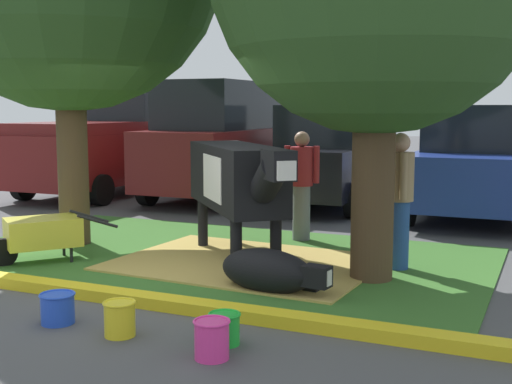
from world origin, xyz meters
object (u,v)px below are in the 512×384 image
object	(u,v)px
wheelbarrow	(41,233)
bucket_pink	(212,338)
suv_dark_grey	(222,140)
sedan_blue	(474,163)
bucket_green	(225,328)
pickup_truck_maroon	(112,145)
person_handler	(399,197)
cow_holstein	(238,178)
bucket_blue	(58,308)
person_visitor_near	(302,183)
sedan_red	(329,157)
bucket_yellow	(120,318)
calf_lying	(269,271)

from	to	relation	value
wheelbarrow	bucket_pink	size ratio (longest dim) A/B	4.52
suv_dark_grey	sedan_blue	world-z (taller)	suv_dark_grey
bucket_green	pickup_truck_maroon	bearing A→B (deg)	131.07
wheelbarrow	person_handler	bearing A→B (deg)	19.42
cow_holstein	bucket_blue	world-z (taller)	cow_holstein
person_visitor_near	sedan_red	xyz separation A→B (m)	(-0.80, 3.74, 0.11)
wheelbarrow	bucket_pink	xyz separation A→B (m)	(3.54, -2.04, -0.22)
bucket_yellow	bucket_green	size ratio (longest dim) A/B	1.11
calf_lying	cow_holstein	bearing A→B (deg)	128.51
bucket_pink	pickup_truck_maroon	distance (m)	10.91
suv_dark_grey	calf_lying	bearing A→B (deg)	-59.07
bucket_yellow	bucket_pink	distance (m)	0.99
calf_lying	person_handler	xyz separation A→B (m)	(1.03, 1.60, 0.67)
person_handler	bucket_yellow	distance (m)	3.86
calf_lying	bucket_yellow	distance (m)	1.91
person_handler	sedan_blue	size ratio (longest dim) A/B	0.38
bucket_yellow	wheelbarrow	bearing A→B (deg)	143.51
cow_holstein	person_handler	world-z (taller)	person_handler
bucket_yellow	bucket_blue	bearing A→B (deg)	175.88
calf_lying	person_visitor_near	xyz separation A→B (m)	(-0.68, 2.80, 0.64)
person_visitor_near	wheelbarrow	size ratio (longest dim) A/B	1.14
bucket_yellow	suv_dark_grey	bearing A→B (deg)	111.27
calf_lying	pickup_truck_maroon	distance (m)	9.27
bucket_green	pickup_truck_maroon	size ratio (longest dim) A/B	0.05
person_handler	pickup_truck_maroon	distance (m)	9.07
cow_holstein	bucket_green	size ratio (longest dim) A/B	9.24
pickup_truck_maroon	bucket_pink	bearing A→B (deg)	-49.87
cow_holstein	pickup_truck_maroon	size ratio (longest dim) A/B	0.48
bucket_blue	sedan_blue	distance (m)	8.43
calf_lying	bucket_yellow	xyz separation A→B (m)	(-0.66, -1.79, -0.08)
bucket_yellow	bucket_pink	xyz separation A→B (m)	(0.98, -0.14, 0.00)
wheelbarrow	bucket_green	bearing A→B (deg)	-26.02
cow_holstein	bucket_pink	size ratio (longest dim) A/B	8.13
bucket_yellow	sedan_blue	bearing A→B (deg)	75.69
person_handler	bucket_pink	bearing A→B (deg)	-101.24
person_visitor_near	bucket_pink	xyz separation A→B (m)	(1.00, -4.73, -0.71)
person_handler	sedan_blue	xyz separation A→B (m)	(0.35, 4.58, 0.08)
person_visitor_near	bucket_pink	distance (m)	4.89
person_handler	wheelbarrow	world-z (taller)	person_handler
bucket_green	sedan_blue	size ratio (longest dim) A/B	0.06
wheelbarrow	bucket_green	distance (m)	3.89
calf_lying	person_visitor_near	world-z (taller)	person_visitor_near
sedan_red	cow_holstein	bearing A→B (deg)	-84.17
calf_lying	bucket_blue	size ratio (longest dim) A/B	4.01
sedan_red	sedan_blue	size ratio (longest dim) A/B	1.00
calf_lying	person_handler	size ratio (longest dim) A/B	0.79
suv_dark_grey	bucket_green	bearing A→B (deg)	-62.81
bucket_pink	pickup_truck_maroon	world-z (taller)	pickup_truck_maroon
wheelbarrow	bucket_yellow	distance (m)	3.19
calf_lying	sedan_red	xyz separation A→B (m)	(-1.48, 6.54, 0.75)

